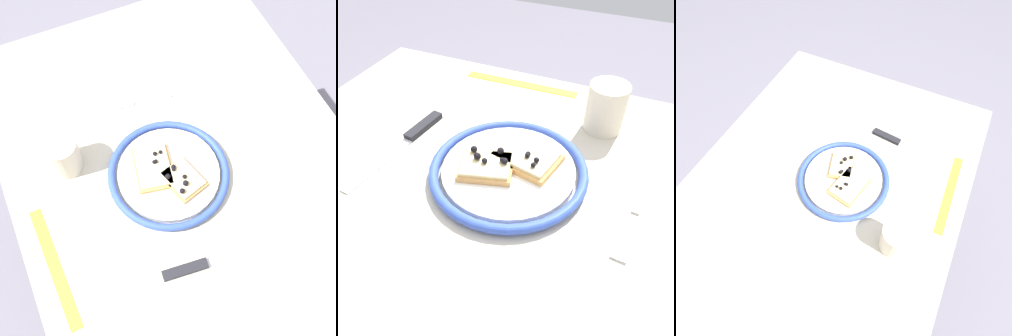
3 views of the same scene
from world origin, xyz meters
The scene contains 8 objects.
dining_table centered at (0.00, 0.00, 0.64)m, with size 0.96×0.75×0.74m.
plate centered at (0.02, -0.04, 0.75)m, with size 0.26×0.26×0.02m.
pizza_slice_near centered at (0.01, -0.07, 0.77)m, with size 0.12×0.10×0.03m.
pizza_slice_far centered at (0.06, -0.02, 0.77)m, with size 0.10×0.09×0.03m.
knife centered at (0.23, -0.06, 0.75)m, with size 0.05×0.24×0.01m.
fork centered at (-0.18, -0.05, 0.74)m, with size 0.04×0.20×0.00m.
cup centered at (-0.09, -0.23, 0.79)m, with size 0.07×0.07×0.09m, color beige.
measuring_tape centered at (0.12, -0.32, 0.74)m, with size 0.26×0.02×0.00m, color yellow.
Camera 2 is at (-0.14, 0.35, 1.15)m, focal length 37.87 mm.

